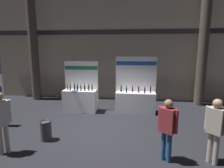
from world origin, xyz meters
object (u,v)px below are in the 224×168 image
at_px(exhibitor_booth_0, 80,99).
at_px(visitor_1, 215,126).
at_px(visitor_2, 168,125).
at_px(visitor_0, 1,118).
at_px(exhibitor_booth_1, 135,100).
at_px(trash_bin, 46,131).

xyz_separation_m(exhibitor_booth_0, visitor_1, (4.58, -3.66, 0.42)).
bearing_deg(visitor_2, exhibitor_booth_0, -10.42).
relative_size(exhibitor_booth_0, visitor_2, 1.38).
relative_size(visitor_0, visitor_1, 1.03).
bearing_deg(visitor_2, visitor_0, 39.58).
height_order(exhibitor_booth_1, trash_bin, exhibitor_booth_1).
bearing_deg(trash_bin, exhibitor_booth_1, 47.66).
height_order(exhibitor_booth_1, visitor_1, exhibitor_booth_1).
relative_size(exhibitor_booth_0, exhibitor_booth_1, 0.91).
bearing_deg(exhibitor_booth_0, visitor_1, -38.64).
bearing_deg(visitor_0, exhibitor_booth_1, -173.52).
distance_m(exhibitor_booth_1, visitor_2, 3.93).
bearing_deg(trash_bin, visitor_0, -130.73).
bearing_deg(exhibitor_booth_0, exhibitor_booth_1, 2.96).
height_order(exhibitor_booth_0, exhibitor_booth_1, exhibitor_booth_1).
relative_size(exhibitor_booth_1, trash_bin, 4.00).
bearing_deg(visitor_0, trash_bin, -172.27).
bearing_deg(exhibitor_booth_1, visitor_0, -131.98).
xyz_separation_m(trash_bin, visitor_2, (3.67, -0.71, 0.69)).
height_order(visitor_0, visitor_2, visitor_0).
distance_m(visitor_1, visitor_2, 1.17).
xyz_separation_m(exhibitor_booth_0, visitor_2, (3.41, -3.69, 0.40)).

